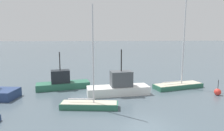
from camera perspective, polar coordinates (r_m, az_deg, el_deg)
ground_plane at (r=14.57m, az=9.93°, el=-18.05°), size 600.00×600.00×0.00m
sailboat_0 at (r=17.88m, az=-6.82°, el=-11.29°), size 5.42×2.24×9.27m
sailboat_2 at (r=25.87m, az=19.30°, el=-5.34°), size 6.71×3.09×11.24m
fishing_boat_0 at (r=24.96m, az=-14.71°, el=-4.88°), size 6.76×3.11×4.65m
fishing_boat_1 at (r=21.71m, az=2.15°, el=-6.35°), size 7.14×2.51×5.14m
channel_buoy_0 at (r=24.62m, az=29.17°, el=-6.93°), size 0.74×0.74×1.75m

